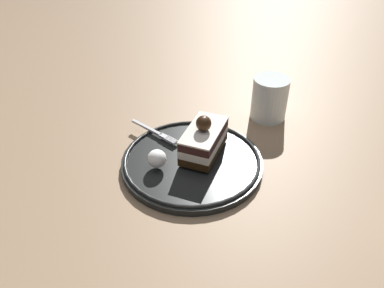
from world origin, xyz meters
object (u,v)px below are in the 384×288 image
object	(u,v)px
cake_slice	(204,140)
whipped_cream_dollop	(157,157)
dessert_plate	(192,161)
fork	(155,132)
drink_glass_far	(269,101)

from	to	relation	value
cake_slice	whipped_cream_dollop	bearing A→B (deg)	-167.38
dessert_plate	cake_slice	bearing A→B (deg)	28.70
cake_slice	fork	bearing A→B (deg)	135.90
dessert_plate	drink_glass_far	world-z (taller)	drink_glass_far
drink_glass_far	dessert_plate	bearing A→B (deg)	-145.84
cake_slice	whipped_cream_dollop	size ratio (longest dim) A/B	3.75
whipped_cream_dollop	dessert_plate	bearing A→B (deg)	5.78
fork	whipped_cream_dollop	bearing A→B (deg)	-94.95
cake_slice	drink_glass_far	distance (m)	0.20
dessert_plate	fork	distance (m)	0.11
fork	drink_glass_far	world-z (taller)	drink_glass_far
dessert_plate	drink_glass_far	distance (m)	0.23
cake_slice	drink_glass_far	xyz separation A→B (m)	(0.17, 0.12, -0.01)
fork	cake_slice	bearing A→B (deg)	-44.10
whipped_cream_dollop	drink_glass_far	size ratio (longest dim) A/B	0.37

